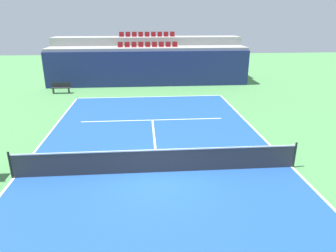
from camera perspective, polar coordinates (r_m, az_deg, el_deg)
name	(u,v)px	position (r m, az deg, el deg)	size (l,w,h in m)	color
ground_plane	(158,172)	(12.11, -1.93, -8.64)	(80.00, 80.00, 0.00)	#4C8C4C
court_surface	(158,172)	(12.11, -1.93, -8.62)	(11.00, 24.00, 0.01)	#1E4C99
baseline_far	(150,97)	(23.32, -3.38, 5.47)	(11.00, 0.10, 0.00)	white
sideline_left	(14,178)	(13.09, -26.80, -8.60)	(0.10, 24.00, 0.00)	white
sideline_right	(292,167)	(13.47, 22.11, -7.08)	(0.10, 24.00, 0.00)	white
service_line_far	(152,120)	(18.00, -2.93, 1.12)	(8.26, 0.10, 0.00)	white
centre_service_line	(155,141)	(15.00, -2.53, -2.78)	(0.10, 6.40, 0.00)	white
back_wall	(149,69)	(26.66, -3.66, 10.54)	(17.49, 0.30, 3.00)	navy
stands_tier_lower	(148,65)	(27.98, -3.72, 11.21)	(17.49, 2.40, 3.23)	#9E9E99
stands_tier_upper	(148,58)	(30.31, -3.83, 12.57)	(17.49, 2.40, 3.96)	#9E9E99
seating_row_lower	(148,45)	(27.87, -3.81, 14.78)	(5.26, 0.44, 0.44)	maroon
seating_row_upper	(147,35)	(30.21, -3.93, 16.56)	(5.26, 0.44, 0.44)	maroon
tennis_net	(158,161)	(11.88, -1.95, -6.48)	(11.08, 0.08, 1.07)	black
player_bench	(61,87)	(25.80, -19.37, 6.91)	(1.50, 0.40, 0.85)	#232328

